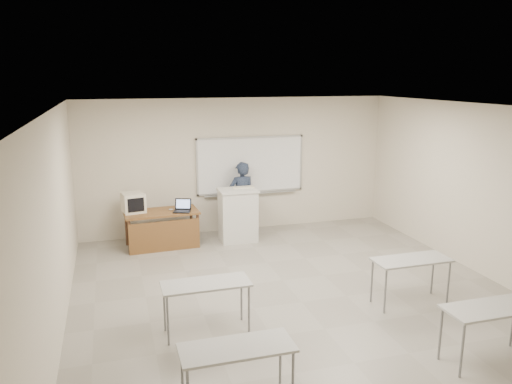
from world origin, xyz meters
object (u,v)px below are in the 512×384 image
object	(u,v)px
laptop	(181,209)
crt_monitor	(133,203)
mouse	(171,210)
instructor_desk	(162,222)
whiteboard	(250,166)
keyboard	(244,187)
podium	(238,215)
presenter	(242,198)

from	to	relation	value
laptop	crt_monitor	bearing A→B (deg)	-175.29
mouse	crt_monitor	bearing A→B (deg)	-173.99
crt_monitor	instructor_desk	bearing A→B (deg)	-33.95
whiteboard	instructor_desk	bearing A→B (deg)	-159.63
whiteboard	keyboard	world-z (taller)	whiteboard
mouse	laptop	bearing A→B (deg)	-18.59
crt_monitor	keyboard	size ratio (longest dim) A/B	1.06
crt_monitor	podium	bearing A→B (deg)	-16.59
instructor_desk	presenter	size ratio (longest dim) A/B	0.92
laptop	instructor_desk	bearing A→B (deg)	-162.31
whiteboard	laptop	xyz separation A→B (m)	(-1.70, -0.79, -0.67)
crt_monitor	mouse	distance (m)	0.78
crt_monitor	laptop	size ratio (longest dim) A/B	1.44
instructor_desk	keyboard	distance (m)	1.85
podium	keyboard	distance (m)	0.60
mouse	presenter	size ratio (longest dim) A/B	0.06
whiteboard	presenter	distance (m)	0.77
mouse	keyboard	distance (m)	1.60
podium	presenter	size ratio (longest dim) A/B	0.70
podium	keyboard	world-z (taller)	keyboard
keyboard	instructor_desk	bearing A→B (deg)	-171.54
mouse	whiteboard	bearing A→B (deg)	34.04
crt_monitor	mouse	size ratio (longest dim) A/B	5.15
instructor_desk	podium	world-z (taller)	podium
crt_monitor	laptop	world-z (taller)	crt_monitor
podium	crt_monitor	world-z (taller)	crt_monitor
whiteboard	podium	world-z (taller)	whiteboard
presenter	mouse	bearing A→B (deg)	7.48
laptop	keyboard	bearing A→B (deg)	23.83
whiteboard	keyboard	bearing A→B (deg)	-116.97
presenter	instructor_desk	bearing A→B (deg)	9.54
laptop	whiteboard	bearing A→B (deg)	44.40
whiteboard	podium	xyz separation A→B (m)	(-0.50, -0.77, -0.91)
laptop	mouse	xyz separation A→B (m)	(-0.20, 0.13, -0.04)
podium	mouse	xyz separation A→B (m)	(-1.40, 0.11, 0.20)
crt_monitor	whiteboard	bearing A→B (deg)	0.97
podium	presenter	bearing A→B (deg)	67.06
laptop	mouse	world-z (taller)	laptop
instructor_desk	mouse	bearing A→B (deg)	27.95
whiteboard	crt_monitor	world-z (taller)	whiteboard
keyboard	presenter	size ratio (longest dim) A/B	0.28
podium	keyboard	bearing A→B (deg)	28.45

